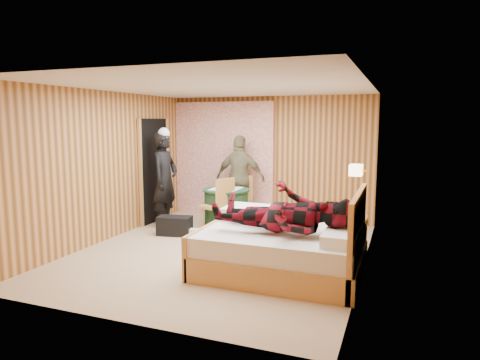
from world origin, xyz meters
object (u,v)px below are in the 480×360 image
at_px(nightstand, 352,235).
at_px(duffel_bag, 175,226).
at_px(chair_far, 241,195).
at_px(chair_near, 221,202).
at_px(wall_lamp, 356,170).
at_px(man_on_bed, 283,201).
at_px(bed, 284,247).
at_px(woman_standing, 165,180).
at_px(round_table, 226,209).
at_px(man_at_table, 240,179).

relative_size(nightstand, duffel_bag, 0.98).
xyz_separation_m(chair_far, chair_near, (0.01, -1.02, 0.04)).
distance_m(wall_lamp, man_on_bed, 1.44).
xyz_separation_m(bed, duffel_bag, (-2.29, 1.11, -0.16)).
xyz_separation_m(bed, man_on_bed, (0.03, -0.23, 0.67)).
bearing_deg(man_on_bed, nightstand, 61.26).
distance_m(nightstand, chair_near, 2.37).
height_order(duffel_bag, woman_standing, woman_standing).
height_order(chair_near, woman_standing, woman_standing).
xyz_separation_m(bed, round_table, (-1.60, 1.81, 0.06)).
distance_m(bed, chair_near, 2.16).
distance_m(wall_lamp, man_at_table, 2.91).
distance_m(bed, man_on_bed, 0.71).
bearing_deg(nightstand, round_table, 163.20).
height_order(wall_lamp, chair_near, wall_lamp).
bearing_deg(bed, duffel_bag, 154.22).
bearing_deg(man_on_bed, round_table, 128.52).
bearing_deg(round_table, man_at_table, 90.00).
distance_m(duffel_bag, man_at_table, 1.74).
bearing_deg(round_table, man_on_bed, -51.48).
bearing_deg(man_at_table, bed, 119.84).
bearing_deg(duffel_bag, chair_far, 52.26).
relative_size(round_table, chair_near, 0.86).
relative_size(wall_lamp, man_on_bed, 0.15).
relative_size(duffel_bag, man_at_table, 0.34).
distance_m(round_table, man_at_table, 0.87).
xyz_separation_m(nightstand, round_table, (-2.36, 0.71, 0.10)).
xyz_separation_m(bed, chair_near, (-1.56, 1.47, 0.26)).
distance_m(nightstand, chair_far, 2.72).
bearing_deg(duffel_bag, woman_standing, 123.67).
xyz_separation_m(wall_lamp, duffel_bag, (-3.10, 0.16, -1.13)).
height_order(wall_lamp, man_at_table, man_at_table).
bearing_deg(nightstand, duffel_bag, 179.89).
relative_size(wall_lamp, man_at_table, 0.15).
bearing_deg(bed, man_on_bed, -82.79).
xyz_separation_m(nightstand, chair_near, (-2.32, 0.37, 0.30)).
bearing_deg(man_on_bed, man_at_table, 120.42).
bearing_deg(nightstand, chair_far, 149.10).
relative_size(bed, nightstand, 3.65).
distance_m(nightstand, woman_standing, 3.60).
distance_m(round_table, chair_near, 0.40).
relative_size(wall_lamp, round_table, 0.30).
xyz_separation_m(nightstand, woman_standing, (-3.52, 0.49, 0.61)).
distance_m(wall_lamp, round_table, 2.71).
bearing_deg(woman_standing, man_on_bed, -122.23).
bearing_deg(woman_standing, chair_far, -51.89).
bearing_deg(chair_far, chair_near, -69.85).
distance_m(round_table, woman_standing, 1.29).
relative_size(nightstand, woman_standing, 0.32).
height_order(bed, woman_standing, woman_standing).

